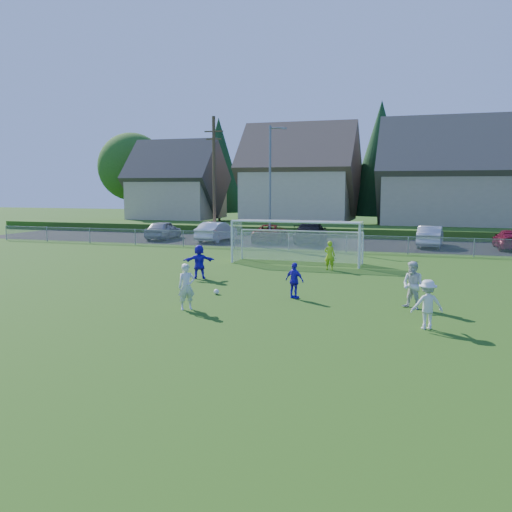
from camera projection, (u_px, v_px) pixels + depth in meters
The scene contains 22 objects.
ground at pixel (176, 335), 16.21m from camera, with size 160.00×160.00×0.00m, color #193D0C.
asphalt_lot at pixel (330, 243), 42.24m from camera, with size 60.00×60.00×0.00m, color black.
grass_embankment at pixel (344, 231), 49.29m from camera, with size 70.00×6.00×0.80m, color #1E420F.
soccer_ball at pixel (216, 292), 22.27m from camera, with size 0.22×0.22×0.22m, color white.
player_white_a at pixel (186, 287), 19.45m from camera, with size 0.61×0.40×1.67m, color silver.
player_white_b at pixel (413, 285), 19.55m from camera, with size 0.84×0.66×1.74m, color silver.
player_white_c at pixel (427, 304), 16.80m from camera, with size 1.00×0.58×1.56m, color silver.
player_blue_a at pixel (295, 281), 21.40m from camera, with size 0.84×0.35×1.43m, color #2A15C6.
player_blue_b at pixel (199, 262), 26.04m from camera, with size 1.52×0.49×1.64m, color #2A15C6.
goalkeeper at pixel (330, 255), 28.68m from camera, with size 0.57×0.37×1.56m, color #A4D819.
car_a at pixel (163, 230), 45.41m from camera, with size 1.83×4.56×1.55m, color #95969C.
car_b at pixel (216, 232), 43.79m from camera, with size 1.65×4.74×1.56m, color silver.
car_c at pixel (270, 233), 43.26m from camera, with size 2.32×5.02×1.40m, color #5E0A0A.
car_d at pixel (311, 233), 42.31m from camera, with size 2.29×5.64×1.64m, color black.
car_f at pixel (430, 236), 39.69m from camera, with size 1.64×4.70×1.55m, color silver.
car_g at pixel (510, 240), 38.03m from camera, with size 1.95×4.79×1.39m, color maroon.
soccer_goal at pixel (298, 235), 31.19m from camera, with size 7.42×1.90×2.50m.
chainlink_fence at pixel (317, 242), 36.95m from camera, with size 52.06×0.06×1.20m.
streetlight at pixel (271, 181), 41.52m from camera, with size 1.38×0.18×9.00m.
utility_pole at pixel (214, 177), 43.92m from camera, with size 1.60×0.26×10.00m.
houses_row at pixel (376, 157), 54.88m from camera, with size 53.90×11.45×13.27m.
tree_row at pixel (372, 164), 61.15m from camera, with size 65.98×12.36×13.80m.
Camera 1 is at (6.98, -14.34, 4.42)m, focal length 38.00 mm.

